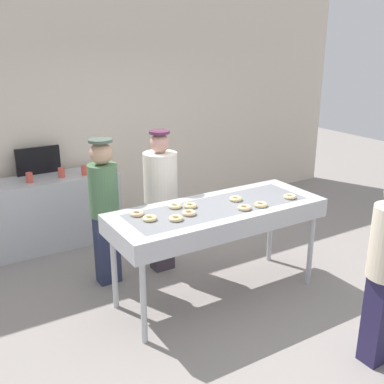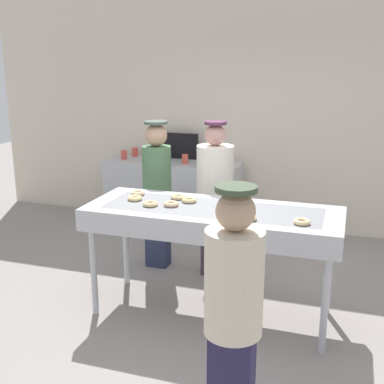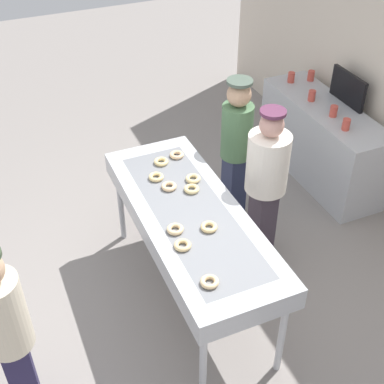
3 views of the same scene
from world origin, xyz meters
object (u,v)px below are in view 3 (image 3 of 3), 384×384
plain_donut_3 (183,245)px  paper_cup_2 (312,96)px  fryer_conveyor (191,220)px  plain_donut_6 (193,179)px  paper_cup_3 (291,77)px  plain_donut_7 (169,186)px  worker_assistant (266,178)px  menu_display (348,88)px  paper_cup_4 (346,124)px  plain_donut_1 (192,189)px  worker_baker (236,146)px  plain_donut_5 (156,177)px  plain_donut_8 (175,229)px  plain_donut_0 (210,282)px  prep_counter (321,142)px  paper_cup_1 (334,111)px  paper_cup_0 (311,76)px  plain_donut_2 (177,155)px  plain_donut_4 (209,227)px

plain_donut_3 → paper_cup_2: (-1.71, 2.28, -0.04)m
fryer_conveyor → plain_donut_6: 0.44m
fryer_conveyor → paper_cup_3: paper_cup_3 is taller
plain_donut_7 → worker_assistant: (0.15, 0.87, -0.06)m
menu_display → paper_cup_4: bearing=-36.4°
plain_donut_1 → paper_cup_3: (-1.59, 1.98, -0.04)m
worker_baker → plain_donut_5: bearing=96.5°
fryer_conveyor → paper_cup_3: 2.79m
plain_donut_8 → paper_cup_3: 3.05m
plain_donut_7 → menu_display: bearing=108.1°
plain_donut_6 → plain_donut_7: size_ratio=1.00×
plain_donut_0 → paper_cup_3: (-2.61, 2.28, -0.04)m
plain_donut_5 → prep_counter: bearing=105.5°
worker_assistant → paper_cup_1: size_ratio=13.31×
paper_cup_2 → menu_display: menu_display is taller
worker_baker → paper_cup_0: (-0.93, 1.48, 0.07)m
fryer_conveyor → plain_donut_5: (-0.53, -0.10, 0.11)m
fryer_conveyor → paper_cup_1: 2.28m
plain_donut_6 → paper_cup_0: paper_cup_0 is taller
plain_donut_5 → plain_donut_6: size_ratio=1.00×
menu_display → plain_donut_1: bearing=-68.2°
fryer_conveyor → paper_cup_1: paper_cup_1 is taller
paper_cup_2 → plain_donut_7: bearing=-64.9°
paper_cup_1 → worker_baker: bearing=-85.5°
plain_donut_5 → menu_display: bearing=104.1°
plain_donut_2 → plain_donut_4: (1.04, -0.15, 0.00)m
prep_counter → paper_cup_2: 0.56m
plain_donut_8 → paper_cup_4: (-0.84, 2.23, -0.04)m
plain_donut_1 → paper_cup_3: bearing=128.8°
plain_donut_6 → plain_donut_7: 0.23m
plain_donut_6 → plain_donut_8: (0.55, -0.39, 0.00)m
plain_donut_2 → paper_cup_4: size_ratio=1.08×
worker_assistant → prep_counter: bearing=-59.6°
plain_donut_0 → plain_donut_3: (-0.41, -0.03, 0.00)m
paper_cup_0 → menu_display: (0.63, 0.05, 0.11)m
plain_donut_1 → prep_counter: plain_donut_1 is taller
plain_donut_2 → plain_donut_3: bearing=-20.0°
plain_donut_6 → prep_counter: 2.17m
plain_donut_0 → worker_assistant: (-0.98, 1.01, -0.06)m
paper_cup_2 → plain_donut_1: bearing=-60.5°
plain_donut_0 → paper_cup_1: paper_cup_1 is taller
plain_donut_7 → paper_cup_2: 2.32m
paper_cup_2 → paper_cup_4: same height
plain_donut_0 → paper_cup_1: bearing=127.4°
worker_baker → paper_cup_2: worker_baker is taller
plain_donut_2 → plain_donut_3: size_ratio=1.00×
paper_cup_1 → paper_cup_3: bearing=178.6°
paper_cup_2 → paper_cup_4: size_ratio=1.00×
plain_donut_1 → plain_donut_6: 0.15m
fryer_conveyor → prep_counter: 2.47m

